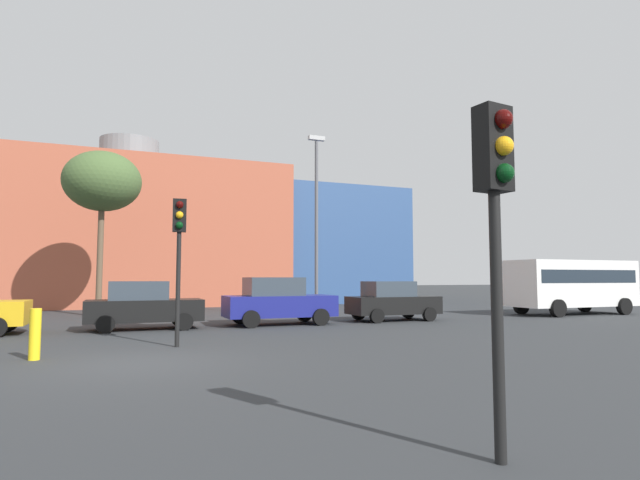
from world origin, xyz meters
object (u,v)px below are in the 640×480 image
(parked_car_2, at_px, (143,305))
(bollard_yellow_0, at_px, (35,334))
(white_bus, at_px, (571,282))
(traffic_light_island, at_px, (179,238))
(parked_car_4, at_px, (392,301))
(street_lamp, at_px, (316,214))
(bare_tree_0, at_px, (102,182))
(traffic_light_near_right, at_px, (496,197))
(parked_car_3, at_px, (278,301))

(parked_car_2, distance_m, bollard_yellow_0, 6.75)
(white_bus, xyz_separation_m, traffic_light_island, (-19.93, -5.19, 1.31))
(parked_car_4, distance_m, street_lamp, 5.49)
(white_bus, distance_m, bare_tree_0, 23.98)
(bollard_yellow_0, height_order, street_lamp, street_lamp)
(traffic_light_near_right, bearing_deg, white_bus, 122.74)
(parked_car_3, xyz_separation_m, traffic_light_near_right, (-2.24, -15.18, 1.75))
(parked_car_3, bearing_deg, bare_tree_0, 133.26)
(parked_car_3, distance_m, traffic_light_near_right, 15.45)
(traffic_light_near_right, bearing_deg, parked_car_2, -177.25)
(parked_car_2, bearing_deg, traffic_light_near_right, -79.56)
(bare_tree_0, bearing_deg, bollard_yellow_0, -93.42)
(parked_car_4, height_order, bollard_yellow_0, parked_car_4)
(parked_car_4, xyz_separation_m, traffic_light_island, (-9.52, -5.21, 2.09))
(bollard_yellow_0, bearing_deg, traffic_light_near_right, -59.13)
(traffic_light_island, height_order, bollard_yellow_0, traffic_light_island)
(parked_car_3, relative_size, bollard_yellow_0, 3.73)
(parked_car_4, relative_size, street_lamp, 0.45)
(bare_tree_0, relative_size, street_lamp, 0.93)
(parked_car_4, bearing_deg, parked_car_3, -180.00)
(bare_tree_0, bearing_deg, parked_car_3, -46.74)
(street_lamp, bearing_deg, bare_tree_0, 155.53)
(parked_car_4, height_order, street_lamp, street_lamp)
(parked_car_3, xyz_separation_m, bare_tree_0, (-6.78, 7.21, 5.58))
(traffic_light_island, distance_m, bollard_yellow_0, 4.11)
(white_bus, relative_size, bollard_yellow_0, 5.89)
(parked_car_3, bearing_deg, bollard_yellow_0, -140.56)
(bare_tree_0, xyz_separation_m, bollard_yellow_0, (-0.80, -13.45, -5.93))
(bare_tree_0, distance_m, street_lamp, 10.60)
(bare_tree_0, relative_size, bollard_yellow_0, 6.94)
(white_bus, relative_size, traffic_light_near_right, 1.87)
(parked_car_3, xyz_separation_m, white_bus, (15.55, -0.02, 0.69))
(parked_car_2, xyz_separation_m, bollard_yellow_0, (-2.55, -6.24, -0.28))
(traffic_light_island, height_order, street_lamp, street_lamp)
(white_bus, bearing_deg, parked_car_3, 179.91)
(parked_car_4, xyz_separation_m, white_bus, (10.40, -0.02, 0.78))
(white_bus, distance_m, bollard_yellow_0, 23.98)
(traffic_light_island, bearing_deg, bollard_yellow_0, -66.09)
(parked_car_2, distance_m, bare_tree_0, 9.32)
(street_lamp, bearing_deg, parked_car_3, -133.63)
(parked_car_2, distance_m, street_lamp, 9.21)
(parked_car_2, relative_size, bollard_yellow_0, 3.46)
(parked_car_3, distance_m, white_bus, 15.56)
(parked_car_3, relative_size, parked_car_4, 1.10)
(traffic_light_island, bearing_deg, traffic_light_near_right, 18.20)
(traffic_light_island, xyz_separation_m, bare_tree_0, (-2.41, 12.42, 3.57))
(parked_car_2, distance_m, parked_car_3, 5.04)
(parked_car_4, distance_m, white_bus, 10.43)
(traffic_light_island, relative_size, street_lamp, 0.46)
(white_bus, bearing_deg, traffic_light_near_right, -139.57)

